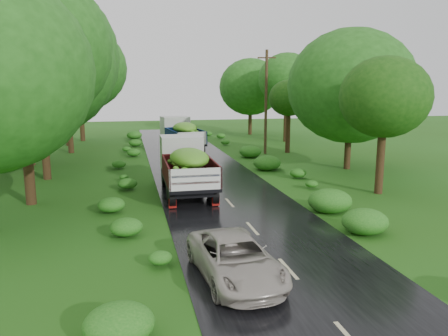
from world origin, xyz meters
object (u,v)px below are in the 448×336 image
object	(u,v)px
truck_near	(186,163)
car	(235,258)
truck_far	(181,132)
utility_pole	(266,101)

from	to	relation	value
truck_near	car	world-z (taller)	truck_near
truck_near	truck_far	distance (m)	15.15
truck_near	truck_far	bearing A→B (deg)	84.68
car	utility_pole	world-z (taller)	utility_pole
truck_far	utility_pole	world-z (taller)	utility_pole
truck_far	utility_pole	distance (m)	7.88
car	utility_pole	size ratio (longest dim) A/B	0.53
truck_far	car	bearing A→B (deg)	-100.85
truck_near	utility_pole	bearing A→B (deg)	55.98
truck_near	utility_pole	distance (m)	14.83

